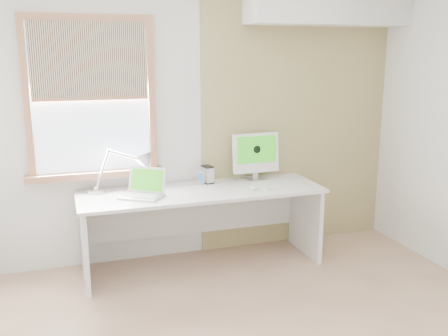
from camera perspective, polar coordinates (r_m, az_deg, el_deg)
name	(u,v)px	position (r m, az deg, el deg)	size (l,w,h in m)	color
room	(276,157)	(3.17, 5.94, 1.23)	(4.04, 3.54, 2.64)	tan
accent_wall	(297,118)	(5.15, 8.24, 5.69)	(2.00, 0.02, 2.60)	#9D915E
soffit	(328,2)	(5.07, 11.69, 17.91)	(1.60, 0.40, 0.42)	white
window	(91,99)	(4.57, -14.80, 7.57)	(1.20, 0.14, 1.42)	#AB6D4C
desk	(200,209)	(4.65, -2.70, -4.64)	(2.20, 0.70, 0.73)	silver
desk_lamp	(137,166)	(4.64, -9.86, 0.18)	(0.69, 0.29, 0.38)	silver
laptop	(144,189)	(4.39, -9.08, -2.42)	(0.44, 0.42, 0.24)	silver
phone_dock	(201,181)	(4.73, -2.64, -1.46)	(0.08, 0.08, 0.12)	silver
external_drive	(207,174)	(4.77, -1.88, -0.73)	(0.10, 0.14, 0.16)	silver
imac	(256,154)	(4.86, 3.62, 1.61)	(0.47, 0.16, 0.46)	silver
keyboard	(285,186)	(4.66, 6.93, -2.06)	(0.44, 0.13, 0.02)	white
mouse	(253,188)	(4.56, 3.32, -2.25)	(0.06, 0.11, 0.03)	white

